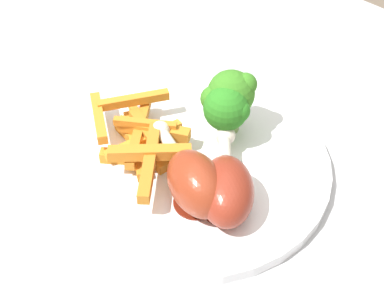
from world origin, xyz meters
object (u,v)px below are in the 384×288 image
object	(u,v)px
chicken_drumstick_near	(194,180)
chicken_drumstick_far	(226,188)
carrot_fries_pile	(141,138)
broccoli_floret_middle	(228,109)
dining_table	(203,220)
dinner_plate	(192,163)
broccoli_floret_front	(230,95)

from	to	relation	value
chicken_drumstick_near	chicken_drumstick_far	size ratio (longest dim) A/B	1.21
carrot_fries_pile	chicken_drumstick_far	size ratio (longest dim) A/B	1.43
carrot_fries_pile	chicken_drumstick_far	world-z (taller)	chicken_drumstick_far
broccoli_floret_middle	dining_table	bearing A→B (deg)	33.40
chicken_drumstick_near	chicken_drumstick_far	xyz separation A→B (m)	(-0.02, -0.02, -0.00)
broccoli_floret_middle	carrot_fries_pile	distance (m)	0.09
broccoli_floret_middle	chicken_drumstick_near	distance (m)	0.09
chicken_drumstick_far	broccoli_floret_middle	bearing A→B (deg)	-47.52
dinner_plate	chicken_drumstick_far	world-z (taller)	chicken_drumstick_far
carrot_fries_pile	chicken_drumstick_near	distance (m)	0.08
dinner_plate	broccoli_floret_middle	distance (m)	0.06
dining_table	broccoli_floret_middle	size ratio (longest dim) A/B	15.05
broccoli_floret_middle	chicken_drumstick_far	world-z (taller)	broccoli_floret_middle
dining_table	broccoli_floret_front	world-z (taller)	broccoli_floret_front
chicken_drumstick_far	dining_table	bearing A→B (deg)	-33.71
broccoli_floret_middle	chicken_drumstick_near	size ratio (longest dim) A/B	0.50
broccoli_floret_front	dining_table	bearing A→B (deg)	74.67
chicken_drumstick_near	chicken_drumstick_far	distance (m)	0.03
broccoli_floret_middle	carrot_fries_pile	bearing A→B (deg)	55.25
broccoli_floret_middle	chicken_drumstick_far	xyz separation A→B (m)	(-0.06, 0.06, -0.02)
chicken_drumstick_near	chicken_drumstick_far	world-z (taller)	chicken_drumstick_near
dinner_plate	dining_table	bearing A→B (deg)	-66.42
dining_table	dinner_plate	distance (m)	0.13
broccoli_floret_front	carrot_fries_pile	size ratio (longest dim) A/B	0.47
dining_table	chicken_drumstick_near	bearing A→B (deg)	127.93
dining_table	broccoli_floret_middle	bearing A→B (deg)	-146.60
broccoli_floret_front	chicken_drumstick_near	size ratio (longest dim) A/B	0.55
dinner_plate	broccoli_floret_front	xyz separation A→B (m)	(0.01, -0.06, 0.05)
dinner_plate	carrot_fries_pile	size ratio (longest dim) A/B	1.81
broccoli_floret_middle	chicken_drumstick_far	distance (m)	0.09
broccoli_floret_middle	chicken_drumstick_far	size ratio (longest dim) A/B	0.61
dining_table	carrot_fries_pile	distance (m)	0.16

